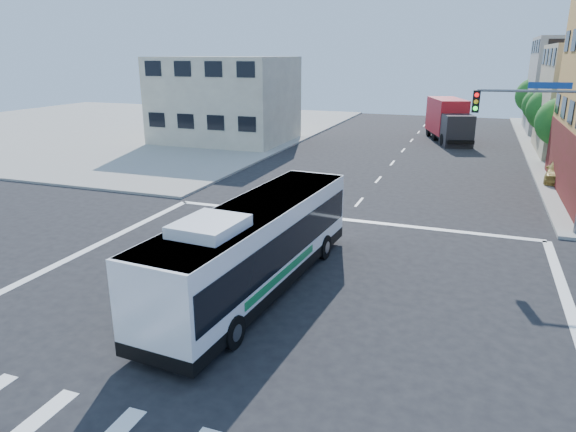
% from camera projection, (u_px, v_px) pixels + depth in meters
% --- Properties ---
extents(ground, '(120.00, 120.00, 0.00)m').
position_uv_depth(ground, '(278.00, 297.00, 18.02)').
color(ground, black).
rests_on(ground, ground).
extents(sidewalk_nw, '(50.00, 50.00, 0.15)m').
position_uv_depth(sidewalk_nw, '(109.00, 126.00, 60.82)').
color(sidewalk_nw, gray).
rests_on(sidewalk_nw, ground).
extents(building_west, '(12.06, 10.06, 8.00)m').
position_uv_depth(building_west, '(225.00, 100.00, 49.26)').
color(building_west, beige).
rests_on(building_west, ground).
extents(signal_mast_ne, '(7.91, 1.13, 8.07)m').
position_uv_depth(signal_mast_ne, '(551.00, 128.00, 23.07)').
color(signal_mast_ne, slate).
rests_on(signal_mast_ne, ground).
extents(street_tree_a, '(3.60, 3.60, 5.53)m').
position_uv_depth(street_tree_a, '(563.00, 119.00, 38.07)').
color(street_tree_a, '#341D13').
rests_on(street_tree_a, ground).
extents(street_tree_b, '(3.80, 3.80, 5.79)m').
position_uv_depth(street_tree_b, '(550.00, 107.00, 45.19)').
color(street_tree_b, '#341D13').
rests_on(street_tree_b, ground).
extents(street_tree_c, '(3.40, 3.40, 5.29)m').
position_uv_depth(street_tree_c, '(541.00, 103.00, 52.45)').
color(street_tree_c, '#341D13').
rests_on(street_tree_c, ground).
extents(street_tree_d, '(4.00, 4.00, 6.03)m').
position_uv_depth(street_tree_d, '(535.00, 93.00, 59.49)').
color(street_tree_d, '#341D13').
rests_on(street_tree_d, ground).
extents(transit_bus, '(3.37, 11.93, 3.49)m').
position_uv_depth(transit_bus, '(256.00, 245.00, 18.13)').
color(transit_bus, black).
rests_on(transit_bus, ground).
extents(box_truck, '(5.16, 9.30, 4.02)m').
position_uv_depth(box_truck, '(449.00, 121.00, 50.29)').
color(box_truck, '#232226').
rests_on(box_truck, ground).
extents(parked_car, '(2.69, 5.02, 1.62)m').
position_uv_depth(parked_car, '(562.00, 170.00, 34.04)').
color(parked_car, '#B8993F').
rests_on(parked_car, ground).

